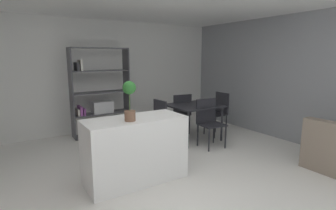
{
  "coord_description": "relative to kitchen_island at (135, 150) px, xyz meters",
  "views": [
    {
      "loc": [
        -1.79,
        -2.93,
        1.75
      ],
      "look_at": [
        0.31,
        0.42,
        1.02
      ],
      "focal_mm": 28.05,
      "sensor_mm": 36.0,
      "label": 1
    }
  ],
  "objects": [
    {
      "name": "ground_plane",
      "position": [
        0.31,
        -0.3,
        -0.46
      ],
      "size": [
        8.86,
        8.86,
        0.0
      ],
      "primitive_type": "plane",
      "color": "silver"
    },
    {
      "name": "potted_plant_on_island",
      "position": [
        -0.12,
        -0.12,
        0.77
      ],
      "size": [
        0.17,
        0.17,
        0.53
      ],
      "color": "brown",
      "rests_on": "kitchen_island"
    },
    {
      "name": "dining_chair_far",
      "position": [
        1.84,
        1.53,
        0.09
      ],
      "size": [
        0.49,
        0.49,
        0.92
      ],
      "rotation": [
        0.0,
        0.0,
        3.02
      ],
      "color": "#232328",
      "rests_on": "ground_plane"
    },
    {
      "name": "dining_chair_near",
      "position": [
        1.86,
        0.58,
        0.09
      ],
      "size": [
        0.48,
        0.46,
        0.93
      ],
      "rotation": [
        0.0,
        0.0,
        -0.07
      ],
      "color": "#232328",
      "rests_on": "ground_plane"
    },
    {
      "name": "dining_chair_island_side",
      "position": [
        1.13,
        1.05,
        0.09
      ],
      "size": [
        0.49,
        0.44,
        0.93
      ],
      "rotation": [
        0.0,
        0.0,
        1.65
      ],
      "color": "#232328",
      "rests_on": "ground_plane"
    },
    {
      "name": "dining_table",
      "position": [
        1.85,
        1.06,
        0.22
      ],
      "size": [
        1.0,
        0.91,
        0.75
      ],
      "color": "#232328",
      "rests_on": "ground_plane"
    },
    {
      "name": "open_bookshelf",
      "position": [
        0.29,
        2.46,
        0.43
      ],
      "size": [
        1.27,
        0.36,
        1.94
      ],
      "color": "#4C4C51",
      "rests_on": "ground_plane"
    },
    {
      "name": "back_partition",
      "position": [
        0.31,
        2.85,
        0.84
      ],
      "size": [
        6.45,
        0.06,
        2.58
      ],
      "primitive_type": "cube",
      "color": "silver",
      "rests_on": "ground_plane"
    },
    {
      "name": "dining_chair_window_side",
      "position": [
        2.56,
        1.06,
        0.12
      ],
      "size": [
        0.4,
        0.41,
        0.96
      ],
      "rotation": [
        0.0,
        0.0,
        -1.58
      ],
      "color": "#232328",
      "rests_on": "ground_plane"
    },
    {
      "name": "right_partition_gray",
      "position": [
        3.5,
        -0.3,
        0.84
      ],
      "size": [
        0.06,
        6.37,
        2.58
      ],
      "primitive_type": "cube",
      "color": "gray",
      "rests_on": "ground_plane"
    },
    {
      "name": "kitchen_island",
      "position": [
        0.0,
        0.0,
        0.0
      ],
      "size": [
        1.4,
        0.63,
        0.91
      ],
      "primitive_type": "cube",
      "color": "white",
      "rests_on": "ground_plane"
    }
  ]
}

